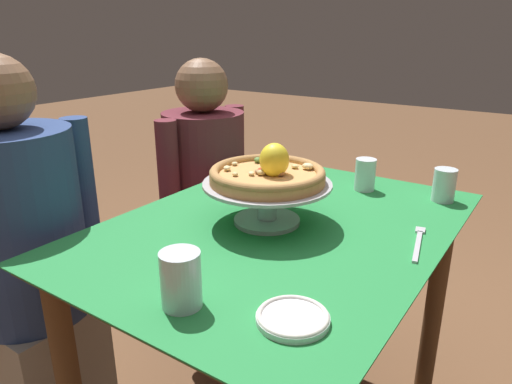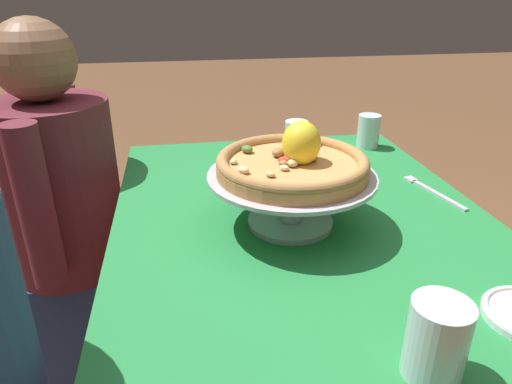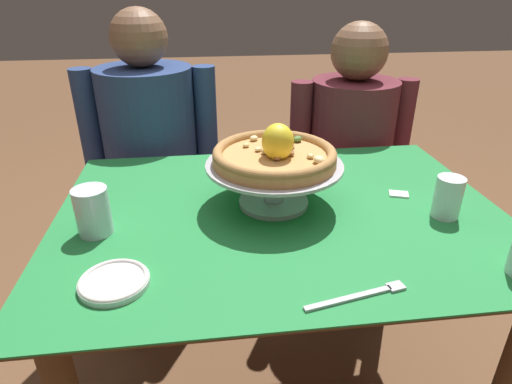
% 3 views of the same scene
% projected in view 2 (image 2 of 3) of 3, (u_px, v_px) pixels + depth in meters
% --- Properties ---
extents(dining_table, '(1.11, 0.82, 0.73)m').
position_uv_depth(dining_table, '(303.00, 267.00, 1.04)').
color(dining_table, brown).
rests_on(dining_table, ground).
extents(pizza_stand, '(0.34, 0.34, 0.11)m').
position_uv_depth(pizza_stand, '(291.00, 191.00, 0.94)').
color(pizza_stand, '#B7B7C1').
rests_on(pizza_stand, dining_table).
extents(pizza, '(0.30, 0.30, 0.11)m').
position_uv_depth(pizza, '(293.00, 162.00, 0.92)').
color(pizza, tan).
rests_on(pizza, pizza_stand).
extents(water_glass_front_right, '(0.07, 0.07, 0.10)m').
position_uv_depth(water_glass_front_right, '(368.00, 133.00, 1.41)').
color(water_glass_front_right, silver).
rests_on(water_glass_front_right, dining_table).
extents(water_glass_side_left, '(0.08, 0.08, 0.11)m').
position_uv_depth(water_glass_side_left, '(436.00, 345.00, 0.58)').
color(water_glass_side_left, silver).
rests_on(water_glass_side_left, dining_table).
extents(water_glass_side_right, '(0.07, 0.07, 0.10)m').
position_uv_depth(water_glass_side_right, '(296.00, 141.00, 1.34)').
color(water_glass_side_right, white).
rests_on(water_glass_side_right, dining_table).
extents(dinner_fork, '(0.21, 0.06, 0.01)m').
position_uv_depth(dinner_fork, '(431.00, 190.00, 1.12)').
color(dinner_fork, '#B7B7C1').
rests_on(dinner_fork, dining_table).
extents(sugar_packet, '(0.06, 0.05, 0.00)m').
position_uv_depth(sugar_packet, '(258.00, 165.00, 1.28)').
color(sugar_packet, white).
rests_on(sugar_packet, dining_table).
extents(diner_right, '(0.48, 0.33, 1.13)m').
position_uv_depth(diner_right, '(68.00, 234.00, 1.32)').
color(diner_right, navy).
rests_on(diner_right, ground).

